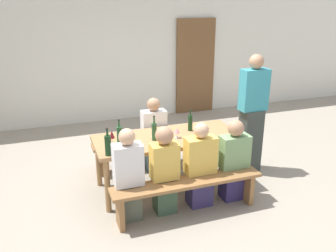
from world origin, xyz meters
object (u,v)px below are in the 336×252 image
object	(u,v)px
seated_guest_near_1	(164,171)
bench_near	(188,188)
wine_bottle_3	(154,131)
wine_bottle_0	(190,123)
wine_bottle_2	(120,135)
wooden_door	(195,67)
wine_glass_2	(112,135)
wine_glass_0	(177,131)
tasting_table	(168,142)
seated_guest_near_0	(129,177)
seated_guest_near_2	(200,167)
wine_bottle_1	(108,145)
seated_guest_far_0	(154,137)
seated_guest_near_3	(234,162)
standing_host	(252,116)
wine_glass_1	(153,129)
bench_far	(153,145)

from	to	relation	value
seated_guest_near_1	bench_near	bearing A→B (deg)	-121.74
wine_bottle_3	wine_bottle_0	bearing A→B (deg)	16.56
wine_bottle_2	wine_bottle_3	bearing A→B (deg)	-0.79
wooden_door	wine_glass_2	world-z (taller)	wooden_door
seated_guest_near_1	wine_glass_0	bearing A→B (deg)	-35.41
tasting_table	seated_guest_near_0	bearing A→B (deg)	-140.68
seated_guest_near_2	wine_bottle_1	bearing A→B (deg)	78.04
wine_bottle_1	seated_guest_near_1	world-z (taller)	seated_guest_near_1
wine_bottle_1	wine_bottle_3	distance (m)	0.71
bench_near	wine_bottle_0	bearing A→B (deg)	65.94
bench_near	wine_bottle_0	size ratio (longest dim) A/B	5.92
bench_near	wine_glass_0	bearing A→B (deg)	81.28
wine_bottle_0	wine_bottle_1	size ratio (longest dim) A/B	0.93
wooden_door	seated_guest_far_0	bearing A→B (deg)	-124.75
wine_glass_2	seated_guest_near_3	world-z (taller)	seated_guest_near_3
seated_guest_near_0	standing_host	size ratio (longest dim) A/B	0.64
wine_glass_1	wine_glass_0	bearing A→B (deg)	-27.62
wine_glass_1	standing_host	bearing A→B (deg)	0.85
wine_glass_2	seated_guest_near_0	size ratio (longest dim) A/B	0.15
bench_far	wine_bottle_2	xyz separation A→B (m)	(-0.66, -0.76, 0.52)
wine_bottle_2	wine_bottle_0	bearing A→B (deg)	9.11
wine_glass_0	seated_guest_near_0	world-z (taller)	seated_guest_near_0
wine_glass_1	standing_host	world-z (taller)	standing_host
wine_bottle_0	seated_guest_near_2	world-z (taller)	seated_guest_near_2
seated_guest_far_0	wine_bottle_2	bearing A→B (deg)	-46.38
wine_bottle_0	seated_guest_far_0	size ratio (longest dim) A/B	0.28
seated_guest_near_2	seated_guest_far_0	xyz separation A→B (m)	(-0.25, 1.12, 0.03)
seated_guest_near_0	seated_guest_near_3	bearing A→B (deg)	-90.00
wooden_door	wine_glass_1	xyz separation A→B (m)	(-1.94, -3.06, -0.19)
wine_glass_2	seated_guest_near_0	world-z (taller)	seated_guest_near_0
wine_glass_1	bench_far	bearing A→B (deg)	73.98
seated_guest_near_1	standing_host	bearing A→B (deg)	-67.77
tasting_table	standing_host	distance (m)	1.35
wine_bottle_3	seated_guest_near_1	xyz separation A→B (m)	(-0.03, -0.50, -0.33)
wine_bottle_1	seated_guest_far_0	bearing A→B (deg)	46.77
bench_near	seated_guest_near_1	world-z (taller)	seated_guest_near_1
wooden_door	seated_guest_near_1	size ratio (longest dim) A/B	1.89
wine_bottle_2	standing_host	xyz separation A→B (m)	(2.00, 0.14, -0.01)
bench_near	wine_bottle_1	world-z (taller)	wine_bottle_1
wine_bottle_1	wine_glass_2	bearing A→B (deg)	71.76
wine_glass_1	seated_guest_near_2	distance (m)	0.82
tasting_table	wine_bottle_1	bearing A→B (deg)	-159.07
wooden_door	seated_guest_near_0	size ratio (longest dim) A/B	1.85
wooden_door	seated_guest_near_3	size ratio (longest dim) A/B	1.94
wooden_door	seated_guest_near_3	xyz separation A→B (m)	(-1.06, -3.69, -0.54)
seated_guest_near_1	standing_host	distance (m)	1.74
seated_guest_near_0	standing_host	distance (m)	2.15
tasting_table	wine_glass_1	xyz separation A→B (m)	(-0.19, 0.06, 0.19)
wine_bottle_2	seated_guest_near_0	bearing A→B (deg)	-92.11
wine_bottle_0	wine_glass_2	xyz separation A→B (m)	(-1.12, -0.11, 0.01)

